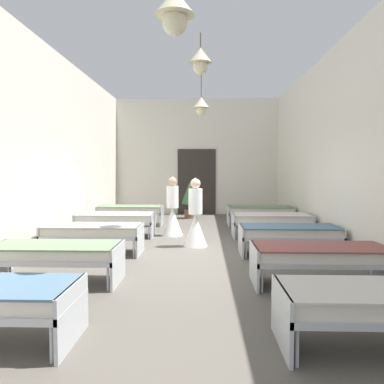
{
  "coord_description": "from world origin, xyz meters",
  "views": [
    {
      "loc": [
        0.26,
        -7.25,
        1.68
      ],
      "look_at": [
        0.0,
        1.04,
        1.16
      ],
      "focal_mm": 35.01,
      "sensor_mm": 36.0,
      "label": 1
    }
  ],
  "objects_px": {
    "bed_left_row_3": "(116,219)",
    "potted_plant": "(189,196)",
    "bed_left_row_2": "(93,232)",
    "nurse_near_aisle": "(195,222)",
    "nurse_mid_aisle": "(173,215)",
    "bed_left_row_4": "(131,210)",
    "bed_left_row_1": "(55,253)",
    "bed_right_row_1": "(319,255)",
    "bed_right_row_2": "(289,233)",
    "bed_right_row_3": "(271,219)",
    "bed_right_row_0": "(382,302)",
    "bed_right_row_4": "(260,211)"
  },
  "relations": [
    {
      "from": "bed_right_row_0",
      "to": "bed_left_row_1",
      "type": "height_order",
      "value": "same"
    },
    {
      "from": "bed_left_row_4",
      "to": "nurse_near_aisle",
      "type": "distance_m",
      "value": 3.62
    },
    {
      "from": "bed_right_row_0",
      "to": "bed_right_row_4",
      "type": "distance_m",
      "value": 7.6
    },
    {
      "from": "bed_right_row_1",
      "to": "bed_left_row_2",
      "type": "bearing_deg",
      "value": 153.68
    },
    {
      "from": "bed_right_row_2",
      "to": "bed_right_row_4",
      "type": "relative_size",
      "value": 1.0
    },
    {
      "from": "bed_left_row_3",
      "to": "potted_plant",
      "type": "relative_size",
      "value": 1.57
    },
    {
      "from": "bed_right_row_0",
      "to": "nurse_near_aisle",
      "type": "xyz_separation_m",
      "value": [
        -1.84,
        4.58,
        0.09
      ]
    },
    {
      "from": "bed_right_row_2",
      "to": "nurse_mid_aisle",
      "type": "height_order",
      "value": "nurse_mid_aisle"
    },
    {
      "from": "nurse_near_aisle",
      "to": "bed_right_row_2",
      "type": "bearing_deg",
      "value": 174.53
    },
    {
      "from": "bed_right_row_1",
      "to": "nurse_near_aisle",
      "type": "bearing_deg",
      "value": 124.41
    },
    {
      "from": "bed_left_row_2",
      "to": "bed_left_row_4",
      "type": "xyz_separation_m",
      "value": [
        0.0,
        3.8,
        0.0
      ]
    },
    {
      "from": "bed_right_row_1",
      "to": "bed_left_row_2",
      "type": "height_order",
      "value": "same"
    },
    {
      "from": "bed_left_row_1",
      "to": "potted_plant",
      "type": "xyz_separation_m",
      "value": [
        1.69,
        7.28,
        0.32
      ]
    },
    {
      "from": "bed_left_row_4",
      "to": "potted_plant",
      "type": "relative_size",
      "value": 1.57
    },
    {
      "from": "bed_right_row_0",
      "to": "bed_left_row_3",
      "type": "bearing_deg",
      "value": 123.98
    },
    {
      "from": "bed_left_row_3",
      "to": "nurse_mid_aisle",
      "type": "relative_size",
      "value": 1.28
    },
    {
      "from": "nurse_near_aisle",
      "to": "nurse_mid_aisle",
      "type": "relative_size",
      "value": 1.0
    },
    {
      "from": "bed_left_row_2",
      "to": "bed_left_row_3",
      "type": "distance_m",
      "value": 1.9
    },
    {
      "from": "nurse_mid_aisle",
      "to": "potted_plant",
      "type": "bearing_deg",
      "value": 159.97
    },
    {
      "from": "potted_plant",
      "to": "bed_left_row_2",
      "type": "bearing_deg",
      "value": -107.4
    },
    {
      "from": "bed_left_row_3",
      "to": "nurse_near_aisle",
      "type": "bearing_deg",
      "value": -29.13
    },
    {
      "from": "bed_left_row_1",
      "to": "bed_right_row_2",
      "type": "xyz_separation_m",
      "value": [
        3.84,
        1.9,
        0.0
      ]
    },
    {
      "from": "bed_right_row_3",
      "to": "bed_left_row_4",
      "type": "relative_size",
      "value": 1.0
    },
    {
      "from": "bed_left_row_1",
      "to": "bed_left_row_3",
      "type": "bearing_deg",
      "value": 90.0
    },
    {
      "from": "potted_plant",
      "to": "bed_right_row_2",
      "type": "bearing_deg",
      "value": -68.17
    },
    {
      "from": "nurse_near_aisle",
      "to": "potted_plant",
      "type": "bearing_deg",
      "value": -68.44
    },
    {
      "from": "bed_right_row_1",
      "to": "bed_left_row_3",
      "type": "xyz_separation_m",
      "value": [
        -3.84,
        3.8,
        0.0
      ]
    },
    {
      "from": "bed_left_row_4",
      "to": "bed_right_row_1",
      "type": "bearing_deg",
      "value": -56.02
    },
    {
      "from": "bed_right_row_1",
      "to": "potted_plant",
      "type": "height_order",
      "value": "potted_plant"
    },
    {
      "from": "bed_right_row_1",
      "to": "bed_left_row_3",
      "type": "bearing_deg",
      "value": 135.31
    },
    {
      "from": "bed_left_row_2",
      "to": "bed_right_row_4",
      "type": "bearing_deg",
      "value": 44.69
    },
    {
      "from": "bed_right_row_2",
      "to": "bed_right_row_3",
      "type": "bearing_deg",
      "value": 90.0
    },
    {
      "from": "bed_right_row_0",
      "to": "nurse_mid_aisle",
      "type": "xyz_separation_m",
      "value": [
        -2.44,
        5.87,
        0.09
      ]
    },
    {
      "from": "bed_left_row_1",
      "to": "potted_plant",
      "type": "bearing_deg",
      "value": 76.96
    },
    {
      "from": "bed_right_row_4",
      "to": "potted_plant",
      "type": "distance_m",
      "value": 2.69
    },
    {
      "from": "bed_right_row_2",
      "to": "bed_left_row_2",
      "type": "bearing_deg",
      "value": 180.0
    },
    {
      "from": "bed_right_row_2",
      "to": "bed_left_row_3",
      "type": "relative_size",
      "value": 1.0
    },
    {
      "from": "bed_right_row_0",
      "to": "bed_right_row_2",
      "type": "distance_m",
      "value": 3.8
    },
    {
      "from": "bed_left_row_4",
      "to": "bed_left_row_2",
      "type": "bearing_deg",
      "value": -90.0
    },
    {
      "from": "bed_right_row_0",
      "to": "nurse_mid_aisle",
      "type": "distance_m",
      "value": 6.36
    },
    {
      "from": "bed_right_row_2",
      "to": "bed_right_row_3",
      "type": "distance_m",
      "value": 1.9
    },
    {
      "from": "nurse_mid_aisle",
      "to": "nurse_near_aisle",
      "type": "bearing_deg",
      "value": 10.05
    },
    {
      "from": "bed_left_row_4",
      "to": "bed_right_row_4",
      "type": "xyz_separation_m",
      "value": [
        3.84,
        0.0,
        0.0
      ]
    },
    {
      "from": "bed_right_row_4",
      "to": "nurse_near_aisle",
      "type": "xyz_separation_m",
      "value": [
        -1.84,
        -3.02,
        0.09
      ]
    },
    {
      "from": "bed_right_row_1",
      "to": "bed_right_row_0",
      "type": "bearing_deg",
      "value": -90.0
    },
    {
      "from": "nurse_mid_aisle",
      "to": "bed_left_row_3",
      "type": "bearing_deg",
      "value": -98.1
    },
    {
      "from": "bed_right_row_0",
      "to": "bed_left_row_2",
      "type": "distance_m",
      "value": 5.4
    },
    {
      "from": "bed_right_row_0",
      "to": "bed_left_row_2",
      "type": "relative_size",
      "value": 1.0
    },
    {
      "from": "bed_left_row_1",
      "to": "bed_left_row_2",
      "type": "height_order",
      "value": "same"
    },
    {
      "from": "bed_left_row_2",
      "to": "nurse_near_aisle",
      "type": "relative_size",
      "value": 1.28
    }
  ]
}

